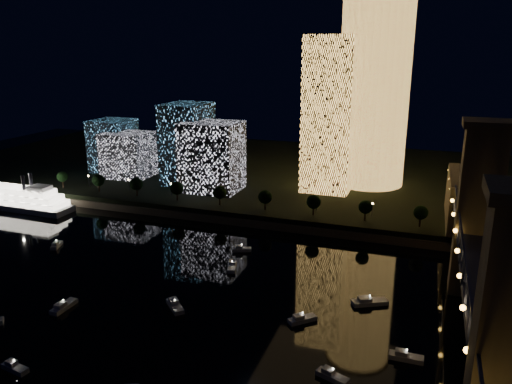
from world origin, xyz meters
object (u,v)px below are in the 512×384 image
tower_rectangular (330,115)px  truss_bridge (489,319)px  riverboat (14,198)px  tower_cylindrical (374,91)px

tower_rectangular → truss_bridge: (57.68, -123.63, -23.18)m
truss_bridge → riverboat: truss_bridge is taller
tower_cylindrical → tower_rectangular: size_ratio=1.28×
riverboat → truss_bridge: bearing=-19.3°
tower_cylindrical → riverboat: tower_cylindrical is taller
tower_cylindrical → riverboat: 169.73m
truss_bridge → riverboat: bearing=160.7°
tower_rectangular → riverboat: size_ratio=1.24×
tower_rectangular → riverboat: 145.30m
riverboat → tower_cylindrical: bearing=27.5°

